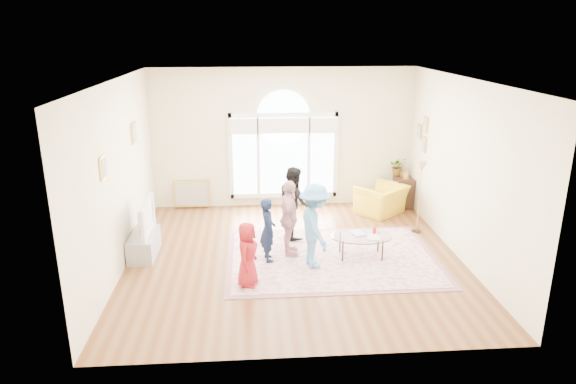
{
  "coord_description": "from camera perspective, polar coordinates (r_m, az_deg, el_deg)",
  "views": [
    {
      "loc": [
        -0.75,
        -8.56,
        3.99
      ],
      "look_at": [
        -0.09,
        0.3,
        1.16
      ],
      "focal_mm": 32.0,
      "sensor_mm": 36.0,
      "label": 1
    }
  ],
  "objects": [
    {
      "name": "floor_lamp",
      "position": [
        10.54,
        14.58,
        2.17
      ],
      "size": [
        0.28,
        0.28,
        1.51
      ],
      "color": "black",
      "rests_on": "ground"
    },
    {
      "name": "television",
      "position": [
        9.65,
        -15.91,
        -2.81
      ],
      "size": [
        0.17,
        1.08,
        0.62
      ],
      "color": "black",
      "rests_on": "tv_console"
    },
    {
      "name": "tv_console",
      "position": [
        9.84,
        -15.7,
        -5.65
      ],
      "size": [
        0.45,
        1.0,
        0.42
      ],
      "primitive_type": "cube",
      "color": "#999CA1",
      "rests_on": "ground"
    },
    {
      "name": "child_blue",
      "position": [
        8.84,
        2.99,
        -3.79
      ],
      "size": [
        0.71,
        1.04,
        1.49
      ],
      "primitive_type": "imported",
      "rotation": [
        0.0,
        0.0,
        1.74
      ],
      "color": "#559BD2",
      "rests_on": "area_rug"
    },
    {
      "name": "area_rug",
      "position": [
        9.48,
        4.87,
        -7.26
      ],
      "size": [
        3.6,
        2.6,
        0.02
      ],
      "primitive_type": "cube",
      "color": "beige",
      "rests_on": "ground"
    },
    {
      "name": "child_pink",
      "position": [
        9.28,
        0.12,
        -2.95
      ],
      "size": [
        0.38,
        0.84,
        1.41
      ],
      "primitive_type": "imported",
      "rotation": [
        0.0,
        0.0,
        1.53
      ],
      "color": "#DD9FA3",
      "rests_on": "area_rug"
    },
    {
      "name": "leaning_picture",
      "position": [
        12.22,
        -10.54,
        -1.74
      ],
      "size": [
        0.8,
        0.14,
        0.62
      ],
      "primitive_type": "cube",
      "rotation": [
        -0.14,
        0.0,
        0.0
      ],
      "color": "tan",
      "rests_on": "ground"
    },
    {
      "name": "side_cabinet",
      "position": [
        12.29,
        12.66,
        -0.03
      ],
      "size": [
        0.4,
        0.5,
        0.7
      ],
      "primitive_type": "cube",
      "color": "black",
      "rests_on": "ground"
    },
    {
      "name": "potted_plant",
      "position": [
        12.34,
        12.15,
        2.82
      ],
      "size": [
        0.45,
        0.4,
        0.43
      ],
      "primitive_type": "imported",
      "rotation": [
        0.0,
        0.0,
        -0.18
      ],
      "color": "#33722D",
      "rests_on": "plant_pedestal"
    },
    {
      "name": "child_navy",
      "position": [
        9.12,
        -2.25,
        -4.2
      ],
      "size": [
        0.35,
        0.47,
        1.16
      ],
      "primitive_type": "imported",
      "rotation": [
        0.0,
        0.0,
        1.76
      ],
      "color": "#101C37",
      "rests_on": "area_rug"
    },
    {
      "name": "child_black",
      "position": [
        10.11,
        0.65,
        -1.14
      ],
      "size": [
        0.7,
        0.81,
        1.43
      ],
      "primitive_type": "imported",
      "rotation": [
        0.0,
        0.0,
        1.82
      ],
      "color": "black",
      "rests_on": "area_rug"
    },
    {
      "name": "child_red",
      "position": [
        8.28,
        -4.53,
        -6.91
      ],
      "size": [
        0.47,
        0.59,
        1.07
      ],
      "primitive_type": "imported",
      "rotation": [
        0.0,
        0.0,
        1.3
      ],
      "color": "maroon",
      "rests_on": "area_rug"
    },
    {
      "name": "ground",
      "position": [
        9.47,
        0.7,
        -7.27
      ],
      "size": [
        6.0,
        6.0,
        0.0
      ],
      "primitive_type": "plane",
      "color": "#5F3316",
      "rests_on": "ground"
    },
    {
      "name": "room_shell",
      "position": [
        11.67,
        -0.41,
        5.66
      ],
      "size": [
        6.0,
        6.0,
        6.0
      ],
      "color": "beige",
      "rests_on": "ground"
    },
    {
      "name": "plant_pedestal",
      "position": [
        12.5,
        11.99,
        0.31
      ],
      "size": [
        0.2,
        0.2,
        0.7
      ],
      "primitive_type": "cylinder",
      "color": "white",
      "rests_on": "ground"
    },
    {
      "name": "coffee_table",
      "position": [
        9.41,
        8.15,
        -4.96
      ],
      "size": [
        1.15,
        0.77,
        0.54
      ],
      "rotation": [
        0.0,
        0.0,
        -0.05
      ],
      "color": "silver",
      "rests_on": "ground"
    },
    {
      "name": "armchair",
      "position": [
        11.73,
        10.35,
        -0.85
      ],
      "size": [
        1.34,
        1.32,
        0.65
      ],
      "primitive_type": "imported",
      "rotation": [
        0.0,
        0.0,
        3.85
      ],
      "color": "yellow",
      "rests_on": "ground"
    },
    {
      "name": "rug_border",
      "position": [
        9.48,
        4.87,
        -7.28
      ],
      "size": [
        3.8,
        2.8,
        0.01
      ],
      "primitive_type": "cube",
      "color": "#905C65",
      "rests_on": "ground"
    }
  ]
}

